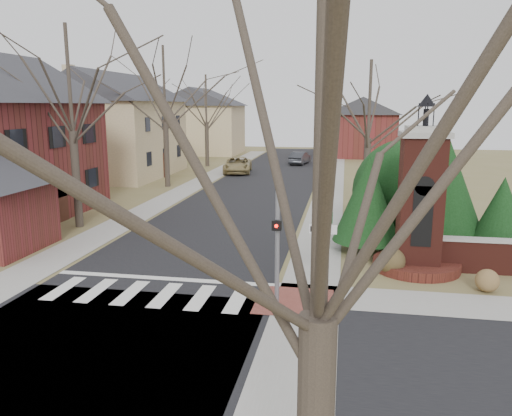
% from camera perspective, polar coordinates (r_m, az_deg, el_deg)
% --- Properties ---
extents(ground, '(120.00, 120.00, 0.00)m').
position_cam_1_polar(ground, '(16.28, -13.35, -10.58)').
color(ground, brown).
rests_on(ground, ground).
extents(main_street, '(8.00, 70.00, 0.01)m').
position_cam_1_polar(main_street, '(36.80, 0.25, 2.18)').
color(main_street, black).
rests_on(main_street, ground).
extents(cross_street, '(120.00, 8.00, 0.01)m').
position_cam_1_polar(cross_street, '(13.83, -18.42, -15.01)').
color(cross_street, black).
rests_on(cross_street, ground).
extents(crosswalk_zone, '(8.00, 2.20, 0.02)m').
position_cam_1_polar(crosswalk_zone, '(16.96, -12.28, -9.58)').
color(crosswalk_zone, silver).
rests_on(crosswalk_zone, ground).
extents(stop_bar, '(8.00, 0.35, 0.02)m').
position_cam_1_polar(stop_bar, '(18.26, -10.49, -7.94)').
color(stop_bar, silver).
rests_on(stop_bar, ground).
extents(sidewalk_right_main, '(2.00, 60.00, 0.02)m').
position_cam_1_polar(sidewalk_right_main, '(36.29, 8.37, 1.93)').
color(sidewalk_right_main, gray).
rests_on(sidewalk_right_main, ground).
extents(sidewalk_left, '(2.00, 60.00, 0.02)m').
position_cam_1_polar(sidewalk_left, '(38.03, -7.50, 2.40)').
color(sidewalk_left, gray).
rests_on(sidewalk_left, ground).
extents(curb_apron, '(2.40, 2.40, 0.02)m').
position_cam_1_polar(curb_apron, '(16.02, 4.39, -10.61)').
color(curb_apron, brown).
rests_on(curb_apron, ground).
extents(traffic_signal_pole, '(0.28, 0.41, 4.50)m').
position_cam_1_polar(traffic_signal_pole, '(14.88, 2.46, -1.91)').
color(traffic_signal_pole, slate).
rests_on(traffic_signal_pole, ground).
extents(sign_post, '(0.90, 0.07, 2.75)m').
position_cam_1_polar(sign_post, '(16.30, 7.63, -3.11)').
color(sign_post, slate).
rests_on(sign_post, ground).
extents(brick_gate_monument, '(3.20, 3.20, 6.47)m').
position_cam_1_polar(brick_gate_monument, '(19.36, 18.18, -0.57)').
color(brick_gate_monument, '#521F18').
rests_on(brick_gate_monument, ground).
extents(house_stucco_left, '(9.80, 12.80, 9.28)m').
position_cam_1_polar(house_stucco_left, '(45.30, -15.92, 9.37)').
color(house_stucco_left, beige).
rests_on(house_stucco_left, ground).
extents(house_distant_left, '(10.80, 8.80, 8.53)m').
position_cam_1_polar(house_distant_left, '(64.42, -6.42, 9.99)').
color(house_distant_left, beige).
rests_on(house_distant_left, ground).
extents(house_distant_right, '(8.80, 8.80, 7.30)m').
position_cam_1_polar(house_distant_right, '(61.83, 11.90, 9.18)').
color(house_distant_right, maroon).
rests_on(house_distant_right, ground).
extents(evergreen_near, '(2.80, 2.80, 4.10)m').
position_cam_1_polar(evergreen_near, '(21.13, 12.63, 1.09)').
color(evergreen_near, '#473D33').
rests_on(evergreen_near, ground).
extents(evergreen_mid, '(3.40, 3.40, 4.70)m').
position_cam_1_polar(evergreen_mid, '(22.65, 20.91, 2.07)').
color(evergreen_mid, '#473D33').
rests_on(evergreen_mid, ground).
extents(evergreen_far, '(2.40, 2.40, 3.30)m').
position_cam_1_polar(evergreen_far, '(22.29, 26.30, -0.36)').
color(evergreen_far, '#473D33').
rests_on(evergreen_far, ground).
extents(evergreen_mass, '(4.80, 4.80, 4.80)m').
position_cam_1_polar(evergreen_mass, '(23.72, 16.75, 2.26)').
color(evergreen_mass, black).
rests_on(evergreen_mass, ground).
extents(bare_tree_0, '(8.05, 8.05, 11.15)m').
position_cam_1_polar(bare_tree_0, '(26.37, -20.66, 14.47)').
color(bare_tree_0, '#473D33').
rests_on(bare_tree_0, ground).
extents(bare_tree_1, '(8.40, 8.40, 11.64)m').
position_cam_1_polar(bare_tree_1, '(38.17, -10.49, 14.43)').
color(bare_tree_1, '#473D33').
rests_on(bare_tree_1, ground).
extents(bare_tree_2, '(7.35, 7.35, 10.19)m').
position_cam_1_polar(bare_tree_2, '(50.66, -5.74, 12.70)').
color(bare_tree_2, '#473D33').
rests_on(bare_tree_2, ground).
extents(bare_tree_3, '(7.00, 7.00, 9.70)m').
position_cam_1_polar(bare_tree_3, '(29.80, 12.90, 12.57)').
color(bare_tree_3, '#473D33').
rests_on(bare_tree_3, ground).
extents(bare_tree_4, '(6.65, 6.65, 9.21)m').
position_cam_1_polar(bare_tree_4, '(4.78, 7.88, 14.86)').
color(bare_tree_4, '#473D33').
rests_on(bare_tree_4, ground).
extents(pickup_truck, '(3.07, 5.44, 1.43)m').
position_cam_1_polar(pickup_truck, '(45.68, -2.12, 4.93)').
color(pickup_truck, '#9A8854').
rests_on(pickup_truck, ground).
extents(distant_car, '(2.06, 4.16, 1.31)m').
position_cam_1_polar(distant_car, '(52.57, 5.05, 5.72)').
color(distant_car, '#32353A').
rests_on(distant_car, ground).
extents(dry_shrub_left, '(1.00, 1.00, 1.00)m').
position_cam_1_polar(dry_shrub_left, '(18.95, 15.22, -5.87)').
color(dry_shrub_left, '#4B3D22').
rests_on(dry_shrub_left, ground).
extents(dry_shrub_right, '(0.77, 0.77, 0.77)m').
position_cam_1_polar(dry_shrub_right, '(18.34, 24.91, -7.53)').
color(dry_shrub_right, brown).
rests_on(dry_shrub_right, ground).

